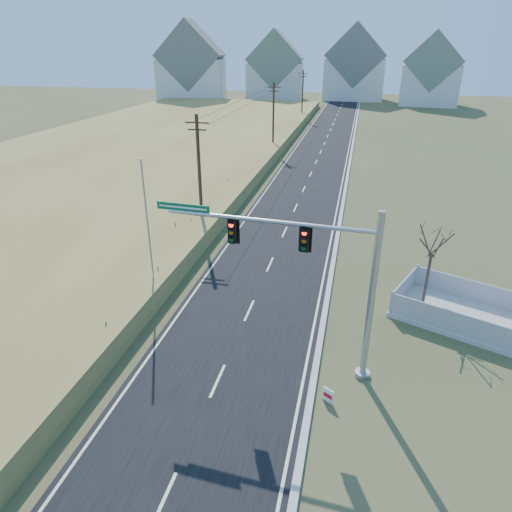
{
  "coord_description": "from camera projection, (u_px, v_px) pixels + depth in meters",
  "views": [
    {
      "loc": [
        5.18,
        -17.17,
        13.62
      ],
      "look_at": [
        0.36,
        4.14,
        3.4
      ],
      "focal_mm": 32.0,
      "sensor_mm": 36.0,
      "label": 1
    }
  ],
  "objects": [
    {
      "name": "condo_nnw",
      "position": [
        275.0,
        71.0,
        118.05
      ],
      "size": [
        14.93,
        11.17,
        17.03
      ],
      "rotation": [
        0.0,
        0.0,
        0.07
      ],
      "color": "silver",
      "rests_on": "ground"
    },
    {
      "name": "flagpole",
      "position": [
        150.0,
        246.0,
        25.52
      ],
      "size": [
        0.37,
        0.37,
        8.24
      ],
      "color": "#B7B5AD",
      "rests_on": "ground"
    },
    {
      "name": "condo_n",
      "position": [
        355.0,
        69.0,
        117.3
      ],
      "size": [
        15.27,
        10.2,
        18.54
      ],
      "color": "silver",
      "rests_on": "ground"
    },
    {
      "name": "bare_tree",
      "position": [
        434.0,
        241.0,
        23.59
      ],
      "size": [
        2.03,
        2.03,
        5.39
      ],
      "color": "#4C3F33",
      "rests_on": "ground"
    },
    {
      "name": "traffic_signal_mast",
      "position": [
        327.0,
        277.0,
        19.07
      ],
      "size": [
        9.85,
        1.04,
        7.85
      ],
      "rotation": [
        0.0,
        0.0,
        -0.07
      ],
      "color": "#9EA0A5",
      "rests_on": "ground"
    },
    {
      "name": "utility_pole_near",
      "position": [
        199.0,
        173.0,
        34.54
      ],
      "size": [
        1.8,
        0.26,
        9.0
      ],
      "color": "#422D1E",
      "rests_on": "ground"
    },
    {
      "name": "fence_enclosure",
      "position": [
        457.0,
        313.0,
        24.83
      ],
      "size": [
        7.55,
        6.48,
        1.45
      ],
      "rotation": [
        0.0,
        0.0,
        -0.4
      ],
      "color": "#B7B5AD",
      "rests_on": "ground"
    },
    {
      "name": "utility_pole_far",
      "position": [
        302.0,
        94.0,
        87.55
      ],
      "size": [
        1.8,
        0.26,
        9.0
      ],
      "color": "#422D1E",
      "rests_on": "ground"
    },
    {
      "name": "reed_marsh",
      "position": [
        139.0,
        148.0,
        61.84
      ],
      "size": [
        38.0,
        110.0,
        1.3
      ],
      "primitive_type": "cube",
      "color": "tan",
      "rests_on": "ground"
    },
    {
      "name": "open_sign",
      "position": [
        328.0,
        395.0,
        18.93
      ],
      "size": [
        0.47,
        0.33,
        0.66
      ],
      "rotation": [
        0.0,
        0.0,
        -0.57
      ],
      "color": "white",
      "rests_on": "ground"
    },
    {
      "name": "ground",
      "position": [
        230.0,
        354.0,
        21.98
      ],
      "size": [
        260.0,
        260.0,
        0.0
      ],
      "primitive_type": "plane",
      "color": "#3E4A24",
      "rests_on": "ground"
    },
    {
      "name": "condo_nw",
      "position": [
        191.0,
        69.0,
        114.65
      ],
      "size": [
        17.69,
        13.38,
        19.05
      ],
      "rotation": [
        0.0,
        0.0,
        0.14
      ],
      "color": "silver",
      "rests_on": "ground"
    },
    {
      "name": "curb",
      "position": [
        352.0,
        147.0,
        65.28
      ],
      "size": [
        0.3,
        180.0,
        0.18
      ],
      "primitive_type": "cube",
      "color": "#B2AFA8",
      "rests_on": "ground"
    },
    {
      "name": "road",
      "position": [
        323.0,
        146.0,
        66.14
      ],
      "size": [
        8.0,
        180.0,
        0.06
      ],
      "primitive_type": "cube",
      "color": "black",
      "rests_on": "ground"
    },
    {
      "name": "condo_ne",
      "position": [
        431.0,
        75.0,
        106.96
      ],
      "size": [
        14.12,
        10.51,
        16.52
      ],
      "rotation": [
        0.0,
        0.0,
        -0.1
      ],
      "color": "silver",
      "rests_on": "ground"
    },
    {
      "name": "utility_pole_mid",
      "position": [
        273.0,
        117.0,
        61.05
      ],
      "size": [
        1.8,
        0.26,
        9.0
      ],
      "color": "#422D1E",
      "rests_on": "ground"
    }
  ]
}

